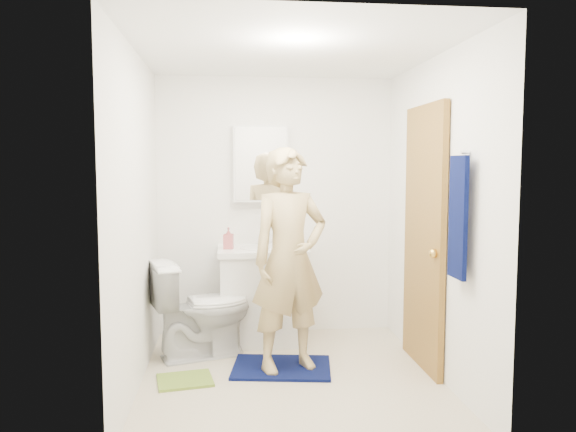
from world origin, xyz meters
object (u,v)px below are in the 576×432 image
Objects in this scene: vanity_cabinet at (262,297)px; towel at (458,217)px; toilet at (202,308)px; man at (289,259)px; toothbrush_cup at (282,241)px; medicine_cabinet at (260,164)px; soap_dispenser at (229,238)px.

towel reaches higher than vanity_cabinet.
toilet is 0.48× the size of man.
towel is 7.32× the size of toothbrush_cup.
toilet is (-1.71, 1.12, -0.84)m from towel.
vanity_cabinet is at bearing -150.42° from toothbrush_cup.
vanity_cabinet is 0.92m from man.
toilet is at bearing -146.74° from toothbrush_cup.
medicine_cabinet reaches higher than toothbrush_cup.
medicine_cabinet is at bearing 38.72° from soap_dispenser.
toilet is (-0.53, -0.59, -1.19)m from medicine_cabinet.
toothbrush_cup is at bearing -74.39° from toilet.
vanity_cabinet is 7.32× the size of toothbrush_cup.
toothbrush_cup is at bearing 68.12° from man.
vanity_cabinet is 0.64m from toilet.
soap_dispenser reaches higher than toilet.
toothbrush_cup is 0.88m from man.
vanity_cabinet is 0.62m from soap_dispenser.
toilet is 7.46× the size of toothbrush_cup.
toothbrush_cup reaches higher than vanity_cabinet.
toilet is 4.28× the size of soap_dispenser.
toothbrush_cup is (0.19, -0.12, -0.71)m from medicine_cabinet.
medicine_cabinet is 2.11m from towel.
soap_dispenser is at bearing -50.81° from toilet.
toilet is at bearing -131.89° from medicine_cabinet.
towel reaches higher than toilet.
medicine_cabinet is at bearing 79.06° from man.
toilet is at bearing 146.63° from towel.
towel is at bearing -54.84° from man.
vanity_cabinet is at bearing -73.16° from toilet.
man reaches higher than vanity_cabinet.
towel is 4.20× the size of soap_dispenser.
toilet is 0.68m from soap_dispenser.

